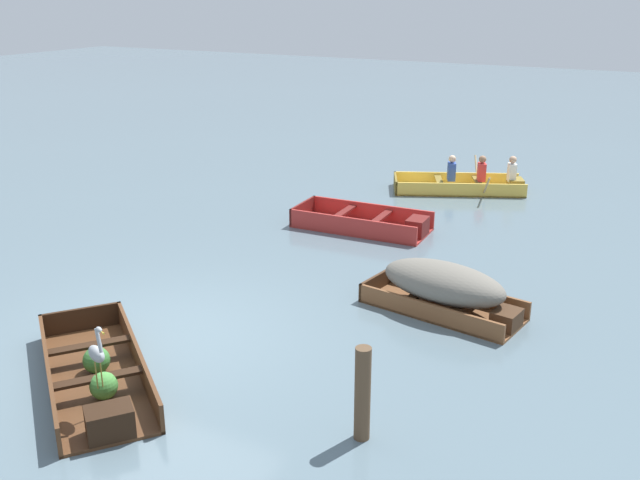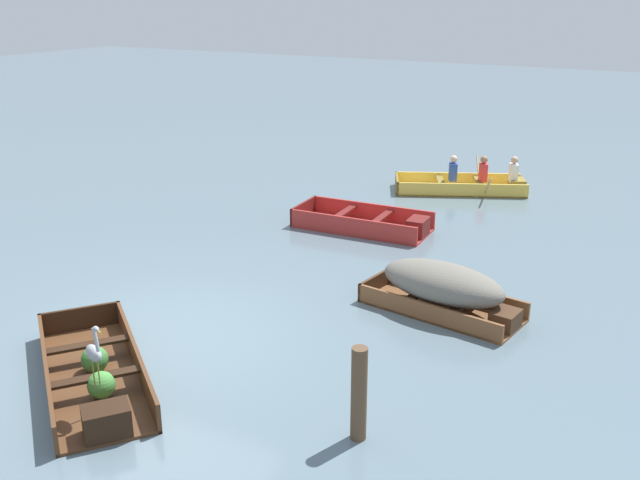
% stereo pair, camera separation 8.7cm
% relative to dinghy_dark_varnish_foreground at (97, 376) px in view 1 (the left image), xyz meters
% --- Properties ---
extents(ground_plane, '(80.00, 80.00, 0.00)m').
position_rel_dinghy_dark_varnish_foreground_xyz_m(ground_plane, '(-0.11, 1.52, -0.15)').
color(ground_plane, slate).
extents(dinghy_dark_varnish_foreground, '(3.10, 2.79, 0.39)m').
position_rel_dinghy_dark_varnish_foreground_xyz_m(dinghy_dark_varnish_foreground, '(0.00, 0.00, 0.00)').
color(dinghy_dark_varnish_foreground, '#4C2D19').
rests_on(dinghy_dark_varnish_foreground, ground).
extents(skiff_red_near_moored, '(2.85, 1.27, 0.39)m').
position_rel_dinghy_dark_varnish_foreground_xyz_m(skiff_red_near_moored, '(0.45, 7.28, -0.01)').
color(skiff_red_near_moored, '#AD2D28').
rests_on(skiff_red_near_moored, ground).
extents(skiff_wooden_brown_mid_moored, '(2.60, 1.38, 0.78)m').
position_rel_dinghy_dark_varnish_foreground_xyz_m(skiff_wooden_brown_mid_moored, '(3.14, 4.19, 0.27)').
color(skiff_wooden_brown_mid_moored, brown).
rests_on(skiff_wooden_brown_mid_moored, ground).
extents(rowboat_yellow_with_crew, '(3.33, 2.47, 0.90)m').
position_rel_dinghy_dark_varnish_foreground_xyz_m(rowboat_yellow_with_crew, '(1.40, 11.16, 0.06)').
color(rowboat_yellow_with_crew, '#E5BC47').
rests_on(rowboat_yellow_with_crew, ground).
extents(heron_on_dinghy, '(0.45, 0.25, 0.84)m').
position_rel_dinghy_dark_varnish_foreground_xyz_m(heron_on_dinghy, '(0.55, -0.47, 0.71)').
color(heron_on_dinghy, olive).
rests_on(heron_on_dinghy, dinghy_dark_varnish_foreground).
extents(mooring_post, '(0.18, 0.18, 1.13)m').
position_rel_dinghy_dark_varnish_foreground_xyz_m(mooring_post, '(3.41, 0.58, 0.42)').
color(mooring_post, brown).
rests_on(mooring_post, ground).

